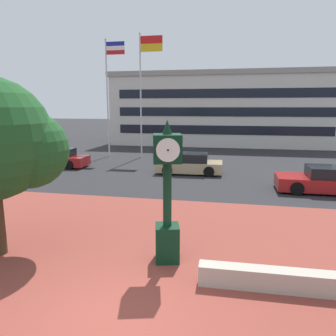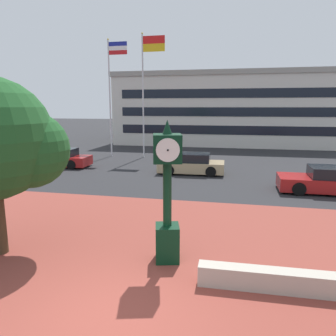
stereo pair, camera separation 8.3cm
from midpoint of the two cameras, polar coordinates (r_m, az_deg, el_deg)
ground_plane at (r=7.21m, az=-10.55°, el=-24.44°), size 200.00×200.00×0.00m
plaza_brick_paving at (r=8.92m, az=-5.29°, el=-16.86°), size 44.00×12.25×0.01m
planter_wall at (r=8.11m, az=17.14°, el=-18.38°), size 3.21×0.45×0.50m
street_clock at (r=8.49m, az=-0.42°, el=-4.87°), size 0.88×0.90×3.82m
car_street_near at (r=17.51m, az=26.12°, el=-2.05°), size 4.54×2.01×1.28m
car_street_mid at (r=23.70m, az=-19.31°, el=1.57°), size 4.47×1.95×1.28m
car_street_far at (r=20.21m, az=3.85°, el=0.64°), size 4.14×2.00×1.28m
flagpole_primary at (r=27.43m, az=-10.54°, el=13.72°), size 1.65×0.14×9.51m
flagpole_secondary at (r=26.52m, az=-4.49°, el=14.81°), size 1.88×0.14×9.84m
civic_building at (r=39.87m, az=9.81°, el=10.34°), size 24.30×14.05×7.77m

